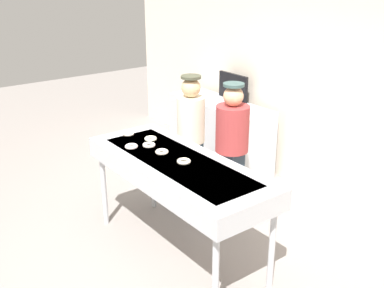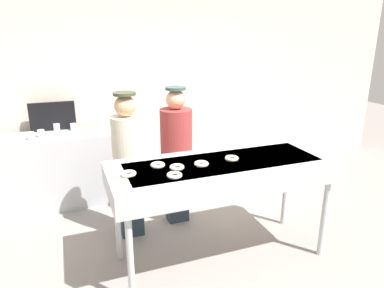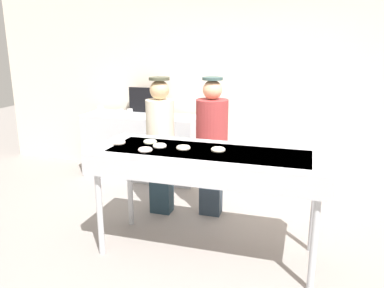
% 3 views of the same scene
% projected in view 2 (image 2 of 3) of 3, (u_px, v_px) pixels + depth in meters
% --- Properties ---
extents(ground_plane, '(16.00, 16.00, 0.00)m').
position_uv_depth(ground_plane, '(221.00, 256.00, 3.49)').
color(ground_plane, gray).
extents(back_wall, '(8.00, 0.12, 3.21)m').
position_uv_depth(back_wall, '(158.00, 71.00, 4.98)').
color(back_wall, beige).
rests_on(back_wall, ground).
extents(fryer_conveyor, '(2.10, 0.80, 1.01)m').
position_uv_depth(fryer_conveyor, '(223.00, 172.00, 3.21)').
color(fryer_conveyor, '#B7BABF').
rests_on(fryer_conveyor, ground).
extents(sugar_donut_0, '(0.15, 0.15, 0.03)m').
position_uv_depth(sugar_donut_0, '(158.00, 165.00, 3.05)').
color(sugar_donut_0, '#EFF3CC').
rests_on(sugar_donut_0, fryer_conveyor).
extents(sugar_donut_1, '(0.18, 0.18, 0.03)m').
position_uv_depth(sugar_donut_1, '(128.00, 174.00, 2.86)').
color(sugar_donut_1, white).
rests_on(sugar_donut_1, fryer_conveyor).
extents(sugar_donut_2, '(0.18, 0.18, 0.03)m').
position_uv_depth(sugar_donut_2, '(177.00, 167.00, 3.00)').
color(sugar_donut_2, white).
rests_on(sugar_donut_2, fryer_conveyor).
extents(sugar_donut_3, '(0.14, 0.14, 0.03)m').
position_uv_depth(sugar_donut_3, '(232.00, 158.00, 3.21)').
color(sugar_donut_3, beige).
rests_on(sugar_donut_3, fryer_conveyor).
extents(sugar_donut_4, '(0.18, 0.18, 0.03)m').
position_uv_depth(sugar_donut_4, '(201.00, 164.00, 3.08)').
color(sugar_donut_4, '#FBEDCF').
rests_on(sugar_donut_4, fryer_conveyor).
extents(sugar_donut_5, '(0.17, 0.17, 0.03)m').
position_uv_depth(sugar_donut_5, '(174.00, 175.00, 2.83)').
color(sugar_donut_5, '#FAE0D2').
rests_on(sugar_donut_5, fryer_conveyor).
extents(worker_baker, '(0.32, 0.32, 1.58)m').
position_uv_depth(worker_baker, '(128.00, 159.00, 3.62)').
color(worker_baker, '#213642').
rests_on(worker_baker, ground).
extents(worker_assistant, '(0.36, 0.36, 1.59)m').
position_uv_depth(worker_assistant, '(176.00, 147.00, 3.90)').
color(worker_assistant, '#293542').
rests_on(worker_assistant, ground).
extents(prep_counter, '(1.68, 0.57, 0.93)m').
position_uv_depth(prep_counter, '(59.00, 170.00, 4.44)').
color(prep_counter, '#B7BABF').
rests_on(prep_counter, ground).
extents(paper_cup_0, '(0.08, 0.08, 0.09)m').
position_uv_depth(paper_cup_0, '(31.00, 136.00, 4.09)').
color(paper_cup_0, white).
rests_on(paper_cup_0, prep_counter).
extents(paper_cup_1, '(0.08, 0.08, 0.09)m').
position_uv_depth(paper_cup_1, '(74.00, 127.00, 4.48)').
color(paper_cup_1, white).
rests_on(paper_cup_1, prep_counter).
extents(paper_cup_3, '(0.08, 0.08, 0.09)m').
position_uv_depth(paper_cup_3, '(41.00, 134.00, 4.19)').
color(paper_cup_3, white).
rests_on(paper_cup_3, prep_counter).
extents(paper_cup_4, '(0.08, 0.08, 0.09)m').
position_uv_depth(paper_cup_4, '(57.00, 127.00, 4.48)').
color(paper_cup_4, white).
rests_on(paper_cup_4, prep_counter).
extents(menu_display, '(0.56, 0.04, 0.37)m').
position_uv_depth(menu_display, '(53.00, 116.00, 4.45)').
color(menu_display, black).
rests_on(menu_display, prep_counter).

